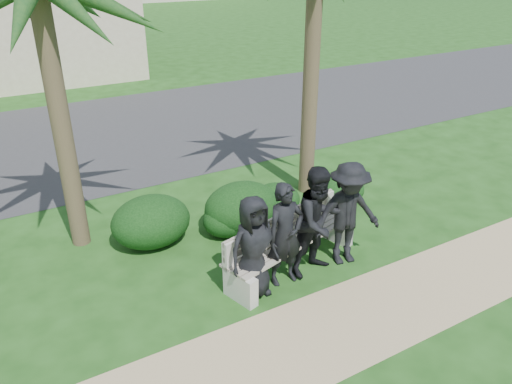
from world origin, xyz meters
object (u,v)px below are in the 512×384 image
(park_bench, at_px, (292,245))
(man_c, at_px, (319,221))
(man_b, at_px, (285,235))
(man_d, at_px, (348,214))
(man_a, at_px, (253,247))

(park_bench, bearing_deg, man_c, -58.73)
(man_b, xyz_separation_m, man_c, (0.62, -0.01, 0.07))
(park_bench, height_order, man_d, man_d)
(man_c, bearing_deg, park_bench, 127.82)
(man_a, distance_m, man_b, 0.59)
(park_bench, distance_m, man_b, 0.62)
(man_b, bearing_deg, man_c, -0.45)
(man_c, distance_m, man_d, 0.57)
(park_bench, height_order, man_b, man_b)
(man_a, bearing_deg, man_d, -3.06)
(man_d, bearing_deg, man_c, -171.23)
(park_bench, height_order, man_c, man_c)
(park_bench, bearing_deg, man_d, -34.50)
(man_a, bearing_deg, man_c, -2.07)
(man_d, bearing_deg, man_a, -169.12)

